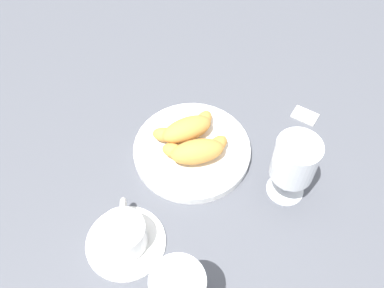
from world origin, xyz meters
name	(u,v)px	position (x,y,z in m)	size (l,w,h in m)	color
ground_plane	(206,162)	(0.00, 0.00, 0.00)	(2.20, 2.20, 0.00)	#4C4F56
pastry_plate	(192,150)	(-0.03, 0.02, 0.01)	(0.23, 0.23, 0.02)	white
croissant_large	(197,151)	(-0.02, 0.00, 0.04)	(0.13, 0.08, 0.04)	#CC893D
croissant_small	(186,129)	(-0.04, 0.05, 0.04)	(0.12, 0.10, 0.04)	#CC893D
coffee_cup_near	(124,236)	(-0.13, -0.17, 0.03)	(0.14, 0.14, 0.06)	white
juice_glass_right	(295,162)	(0.15, -0.06, 0.09)	(0.08, 0.08, 0.14)	white
sugar_packet	(305,115)	(0.20, 0.12, 0.00)	(0.05, 0.03, 0.01)	white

